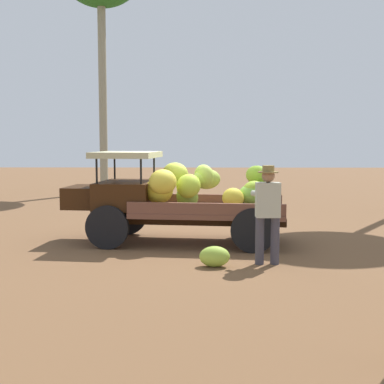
% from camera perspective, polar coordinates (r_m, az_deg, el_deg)
% --- Properties ---
extents(ground_plane, '(60.00, 60.00, 0.00)m').
position_cam_1_polar(ground_plane, '(10.78, -1.50, -5.48)').
color(ground_plane, brown).
extents(truck, '(4.58, 2.14, 1.86)m').
position_cam_1_polar(truck, '(10.57, -2.65, -0.53)').
color(truck, '#361C0A').
rests_on(truck, ground).
extents(farmer, '(0.53, 0.46, 1.68)m').
position_cam_1_polar(farmer, '(8.76, 8.37, -1.81)').
color(farmer, '#413F4B').
rests_on(farmer, ground).
extents(loose_banana_bunch, '(0.54, 0.37, 0.36)m').
position_cam_1_polar(loose_banana_bunch, '(8.62, 2.51, -7.14)').
color(loose_banana_bunch, '#A6CE44').
rests_on(loose_banana_bunch, ground).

